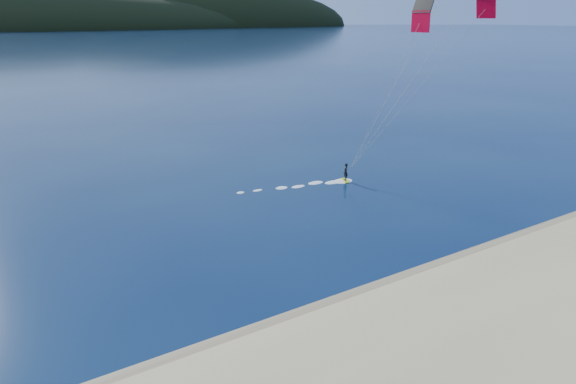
{
  "coord_description": "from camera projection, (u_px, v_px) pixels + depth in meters",
  "views": [
    {
      "loc": [
        -11.03,
        -12.32,
        14.69
      ],
      "look_at": [
        2.18,
        10.0,
        5.0
      ],
      "focal_mm": 29.23,
      "sensor_mm": 36.0,
      "label": 1
    }
  ],
  "objects": [
    {
      "name": "wet_sand",
      "position": [
        306.0,
        322.0,
        23.94
      ],
      "size": [
        220.0,
        2.5,
        0.1
      ],
      "color": "#836A4C",
      "rests_on": "ground"
    },
    {
      "name": "kitesurfer_near",
      "position": [
        449.0,
        25.0,
        39.09
      ],
      "size": [
        21.7,
        7.94,
        17.2
      ],
      "color": "#C0DE1A",
      "rests_on": "ground"
    },
    {
      "name": "headland",
      "position": [
        5.0,
        29.0,
        621.46
      ],
      "size": [
        1200.0,
        310.0,
        140.0
      ],
      "color": "black",
      "rests_on": "ground"
    },
    {
      "name": "ground",
      "position": [
        362.0,
        378.0,
        20.33
      ],
      "size": [
        1800.0,
        1800.0,
        0.0
      ],
      "primitive_type": "plane",
      "color": "#08163B",
      "rests_on": "ground"
    }
  ]
}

